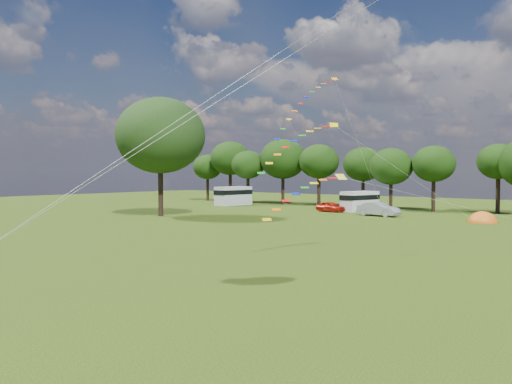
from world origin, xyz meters
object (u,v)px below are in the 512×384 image
Objects in this scene: tent_orange at (482,223)px; big_tree at (160,135)px; car_a at (331,207)px; campervan_a at (233,195)px; campervan_b at (360,201)px; car_b at (378,209)px.

big_tree is at bearing -154.80° from tent_orange.
car_a is 0.67× the size of campervan_a.
car_a is 19.51m from tent_orange.
car_a is 18.65m from campervan_a.
big_tree is at bearing -154.23° from campervan_a.
tent_orange is at bearing -98.28° from campervan_b.
big_tree is 3.42× the size of car_a.
big_tree reaches higher than car_a.
tent_orange is (19.25, -3.15, -0.63)m from car_a.
campervan_b is 18.32m from tent_orange.
car_a is 7.89m from car_b.
campervan_b is 1.76× the size of tent_orange.
campervan_b is (2.18, 3.38, 0.70)m from car_a.
campervan_a reaches higher than tent_orange.
car_b is (7.58, -2.19, 0.14)m from car_a.
big_tree reaches higher than campervan_b.
car_b is 26.48m from campervan_a.
campervan_a reaches higher than car_b.
campervan_a is (-18.42, 2.76, 0.83)m from car_a.
campervan_a is (-26.00, 4.95, 0.68)m from car_b.
big_tree is 34.99m from tent_orange.
big_tree is 4.27× the size of tent_orange.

